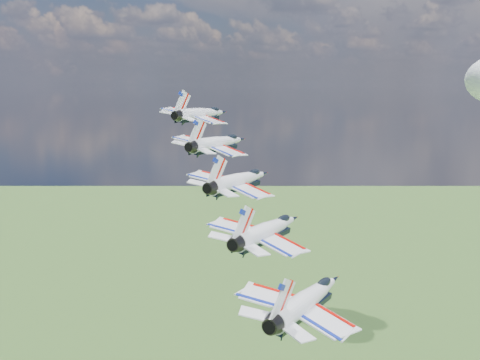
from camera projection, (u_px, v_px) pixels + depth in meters
The scene contains 5 objects.
jet_0 at pixel (202, 114), 87.31m from camera, with size 9.38×13.88×4.15m, color white, non-canonical shape.
jet_1 at pixel (219, 143), 77.67m from camera, with size 9.38×13.88×4.15m, color white, non-canonical shape.
jet_2 at pixel (240, 180), 68.02m from camera, with size 9.38×13.88×4.15m, color white, non-canonical shape.
jet_3 at pixel (268, 230), 58.38m from camera, with size 9.38×13.88×4.15m, color white, non-canonical shape.
jet_4 at pixel (308, 299), 48.74m from camera, with size 9.38×13.88×4.15m, color white, non-canonical shape.
Camera 1 is at (53.38, -46.32, 166.16)m, focal length 45.00 mm.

